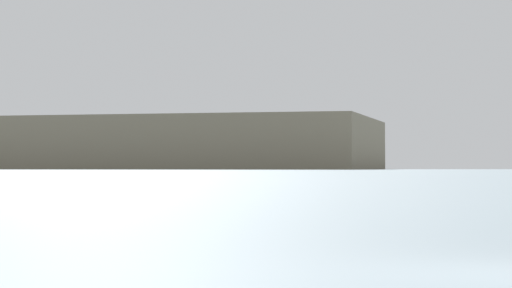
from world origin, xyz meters
The scene contains 0 objects.
Camera 1 is at (-3.81, -12.63, 1.33)m, focal length 72.15 mm.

